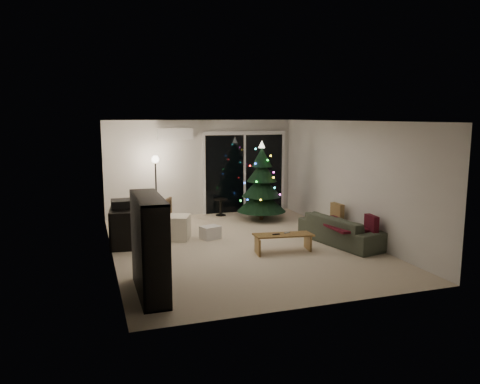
% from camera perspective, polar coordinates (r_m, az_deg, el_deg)
% --- Properties ---
extents(room, '(6.50, 7.51, 2.60)m').
position_cam_1_polar(room, '(10.86, -0.20, 0.87)').
color(room, beige).
rests_on(room, ground).
extents(bookshelf, '(0.56, 1.50, 1.46)m').
position_cam_1_polar(bookshelf, '(6.95, -12.44, -6.53)').
color(bookshelf, black).
rests_on(bookshelf, floor).
extents(media_cabinet, '(0.58, 1.26, 0.76)m').
position_cam_1_polar(media_cabinet, '(9.88, -14.18, -4.02)').
color(media_cabinet, black).
rests_on(media_cabinet, floor).
extents(stereo, '(0.38, 0.45, 0.16)m').
position_cam_1_polar(stereo, '(9.78, -14.29, -1.40)').
color(stereo, black).
rests_on(stereo, media_cabinet).
extents(armchair, '(1.08, 1.09, 0.75)m').
position_cam_1_polar(armchair, '(10.96, -10.85, -2.63)').
color(armchair, brown).
rests_on(armchair, floor).
extents(ottoman, '(0.72, 0.72, 0.50)m').
position_cam_1_polar(ottoman, '(10.09, -7.81, -4.29)').
color(ottoman, beige).
rests_on(ottoman, floor).
extents(cardboard_box_a, '(0.46, 0.35, 0.32)m').
position_cam_1_polar(cardboard_box_a, '(9.08, -10.25, -6.45)').
color(cardboard_box_a, silver).
rests_on(cardboard_box_a, floor).
extents(cardboard_box_b, '(0.47, 0.41, 0.27)m').
position_cam_1_polar(cardboard_box_b, '(10.05, -3.65, -4.94)').
color(cardboard_box_b, silver).
rests_on(cardboard_box_b, floor).
extents(side_table, '(0.40, 0.40, 0.45)m').
position_cam_1_polar(side_table, '(12.34, -2.37, -1.86)').
color(side_table, black).
rests_on(side_table, floor).
extents(floor_lamp, '(0.25, 0.25, 1.58)m').
position_cam_1_polar(floor_lamp, '(11.65, -10.19, 0.18)').
color(floor_lamp, black).
rests_on(floor_lamp, floor).
extents(sofa, '(1.17, 2.08, 0.57)m').
position_cam_1_polar(sofa, '(9.87, 12.35, -4.52)').
color(sofa, '#262924').
rests_on(sofa, floor).
extents(sofa_throw, '(0.61, 1.41, 0.05)m').
position_cam_1_polar(sofa_throw, '(9.79, 11.87, -3.84)').
color(sofa_throw, '#4A0917').
rests_on(sofa_throw, sofa).
extents(cushion_a, '(0.15, 0.38, 0.38)m').
position_cam_1_polar(cushion_a, '(10.49, 11.76, -2.39)').
color(cushion_a, olive).
rests_on(cushion_a, sofa).
extents(cushion_b, '(0.14, 0.38, 0.38)m').
position_cam_1_polar(cushion_b, '(9.41, 15.73, -3.87)').
color(cushion_b, '#4A0917').
rests_on(cushion_b, sofa).
extents(coffee_table, '(1.16, 0.55, 0.35)m').
position_cam_1_polar(coffee_table, '(9.11, 5.28, -6.20)').
color(coffee_table, olive).
rests_on(coffee_table, floor).
extents(remote_a, '(0.14, 0.04, 0.02)m').
position_cam_1_polar(remote_a, '(9.01, 4.42, -5.15)').
color(remote_a, black).
rests_on(remote_a, coffee_table).
extents(remote_b, '(0.14, 0.08, 0.02)m').
position_cam_1_polar(remote_b, '(9.15, 5.75, -4.94)').
color(remote_b, slate).
rests_on(remote_b, coffee_table).
extents(christmas_tree, '(1.54, 1.54, 1.99)m').
position_cam_1_polar(christmas_tree, '(11.72, 2.65, 1.37)').
color(christmas_tree, black).
rests_on(christmas_tree, floor).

